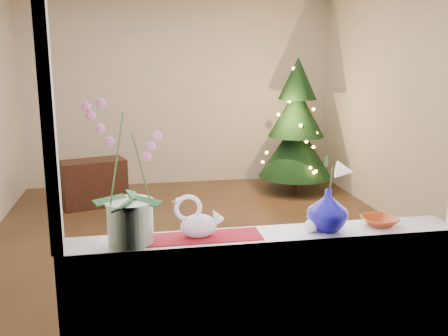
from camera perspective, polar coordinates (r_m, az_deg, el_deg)
The scene contains 16 objects.
ground at distance 5.28m, azimuth -2.18°, elevation -8.16°, with size 5.00×5.00×0.00m, color #3A2518.
wall_back at distance 7.44m, azimuth -5.05°, elevation 8.55°, with size 4.50×0.10×2.70m, color beige.
wall_front at distance 2.54m, azimuth 5.66°, elevation 0.69°, with size 4.50×0.10×2.70m, color beige.
wall_right at distance 5.73m, azimuth 20.75°, elevation 6.58°, with size 0.10×5.00×2.70m, color beige.
window_apron at distance 2.90m, azimuth 5.03°, elevation -17.02°, with size 2.20×0.08×0.88m, color white.
windowsill at distance 2.78m, azimuth 4.72°, elevation -7.86°, with size 2.20×0.26×0.04m, color white.
window_frame at distance 2.52m, azimuth 5.64°, elevation 8.65°, with size 2.22×0.06×1.60m, color white, non-canonical shape.
runner at distance 2.71m, azimuth -3.14°, elevation -7.92°, with size 0.70×0.20×0.01m, color maroon.
orchid_pot at distance 2.57m, azimuth -10.90°, elevation -0.55°, with size 0.26×0.26×0.75m, color white, non-canonical shape.
swan at distance 2.68m, azimuth -2.93°, elevation -5.61°, with size 0.27×0.12×0.23m, color white, non-canonical shape.
blue_vase at distance 2.84m, azimuth 11.77°, elevation -4.35°, with size 0.26×0.26×0.27m, color #09056D.
lily at distance 2.78m, azimuth 11.98°, elevation 0.33°, with size 0.15×0.09×0.20m, color white, non-canonical shape.
paperweight at distance 2.82m, azimuth 9.93°, elevation -6.53°, with size 0.07×0.07×0.07m, color white.
amber_dish at distance 3.03m, azimuth 17.37°, elevation -5.89°, with size 0.17×0.17×0.04m, color #9C330F.
xmas_tree at distance 7.02m, azimuth 8.26°, elevation 4.81°, with size 1.02×1.02×1.87m, color black, non-canonical shape.
side_table at distance 6.57m, azimuth -14.68°, elevation -1.66°, with size 0.79×0.40×0.59m, color black.
Camera 1 is at (-0.69, -4.89, 1.87)m, focal length 40.00 mm.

